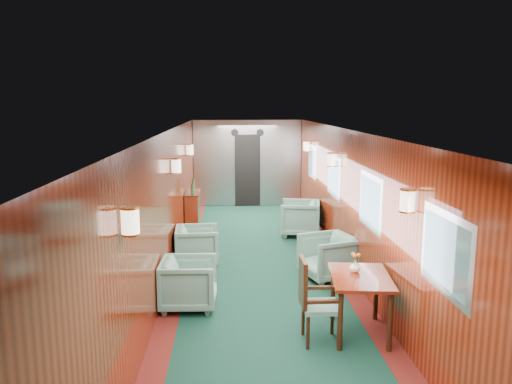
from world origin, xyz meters
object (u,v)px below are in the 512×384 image
armchair_left_near (189,283)px  armchair_right_near (328,257)px  credenza (193,210)px  armchair_right_far (300,218)px  side_chair (313,297)px  armchair_left_far (197,246)px  dining_table (360,285)px

armchair_left_near → armchair_right_near: bearing=-62.7°
credenza → armchair_right_far: 2.43m
side_chair → armchair_left_near: bearing=144.0°
armchair_left_near → armchair_right_far: size_ratio=0.93×
credenza → side_chair: bearing=-71.9°
armchair_right_near → armchair_left_near: bearing=-82.2°
side_chair → armchair_left_far: 3.40m
dining_table → side_chair: size_ratio=1.05×
side_chair → armchair_left_far: size_ratio=1.36×
side_chair → credenza: (-1.80, 5.52, -0.11)m
credenza → armchair_left_far: 2.52m
credenza → armchair_right_near: 4.13m
side_chair → credenza: credenza is taller
credenza → armchair_right_near: credenza is taller
armchair_left_near → armchair_right_far: (2.11, 3.82, 0.03)m
side_chair → armchair_right_near: side_chair is taller
armchair_right_far → armchair_right_near: bearing=11.4°
side_chair → armchair_right_far: (0.55, 4.94, -0.18)m
armchair_left_near → armchair_left_far: 1.90m
armchair_left_near → armchair_right_far: armchair_right_far is taller
dining_table → armchair_right_near: 2.03m
armchair_left_far → armchair_right_near: bearing=-114.6°
armchair_right_near → armchair_right_far: 2.76m
side_chair → armchair_right_near: bearing=73.7°
credenza → armchair_left_near: credenza is taller
armchair_right_far → armchair_left_far: bearing=-37.8°
side_chair → credenza: size_ratio=0.90×
dining_table → side_chair: bearing=-158.4°
credenza → armchair_left_near: (0.25, -4.40, -0.10)m
dining_table → armchair_right_far: bearing=97.0°
dining_table → armchair_right_near: (0.01, 2.01, -0.27)m
credenza → armchair_left_far: (0.25, -2.50, -0.10)m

